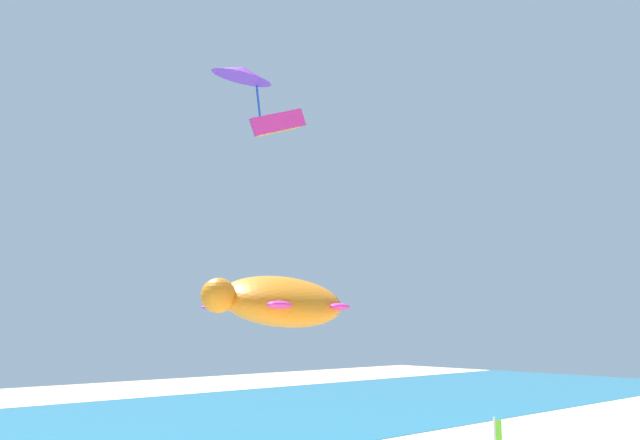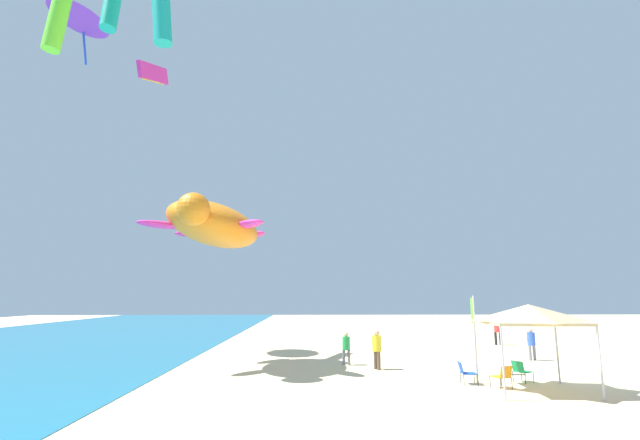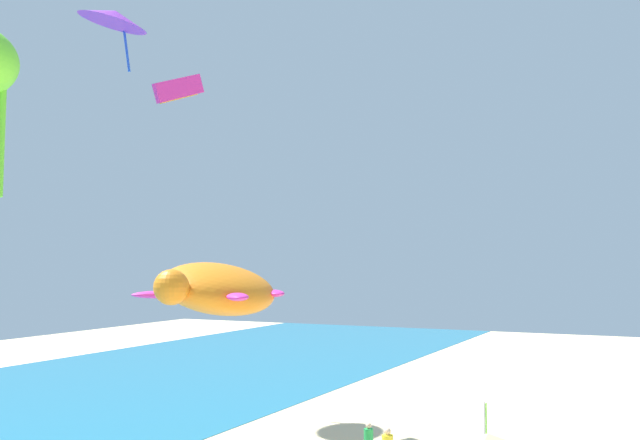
# 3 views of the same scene
# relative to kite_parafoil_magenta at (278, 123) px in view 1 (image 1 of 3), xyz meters

# --- Properties ---
(ocean_strip) EXTENTS (120.00, 26.25, 0.02)m
(ocean_strip) POSITION_rel_kite_parafoil_magenta_xyz_m (-5.87, 9.84, -16.55)
(ocean_strip) COLOR teal
(ocean_strip) RESTS_ON ground
(kite_parafoil_magenta) EXTENTS (3.42, 0.78, 2.05)m
(kite_parafoil_magenta) POSITION_rel_kite_parafoil_magenta_xyz_m (0.00, 0.00, 0.00)
(kite_parafoil_magenta) COLOR #E02D9E
(kite_delta_purple) EXTENTS (4.72, 4.76, 3.54)m
(kite_delta_purple) POSITION_rel_kite_parafoil_magenta_xyz_m (1.49, 5.57, 4.92)
(kite_delta_purple) COLOR purple
(kite_turtle_orange) EXTENTS (6.88, 6.13, 3.05)m
(kite_turtle_orange) POSITION_rel_kite_parafoil_magenta_xyz_m (-3.61, -4.77, -9.83)
(kite_turtle_orange) COLOR orange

